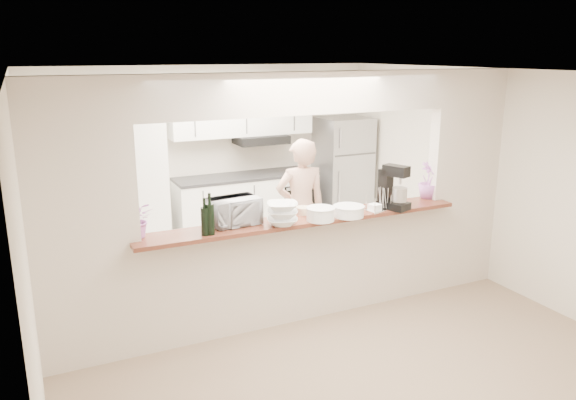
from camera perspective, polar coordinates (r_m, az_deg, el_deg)
floor at (r=5.99m, az=1.41°, el=-11.73°), size 6.00×6.00×0.00m
tile_overlay at (r=7.28m, az=-4.13°, el=-6.73°), size 5.00×2.90×0.01m
partition at (r=5.49m, az=1.50°, el=2.25°), size 5.00×0.15×2.50m
bar_counter at (r=5.75m, az=1.46°, el=-6.62°), size 3.40×0.38×1.09m
kitchen_cabinets at (r=8.01m, az=-8.58°, el=2.40°), size 3.15×0.62×2.25m
refrigerator at (r=8.86m, az=5.56°, el=2.87°), size 0.75×0.70×1.70m
flower_left at (r=5.10m, az=-15.05°, el=-1.90°), size 0.36×0.34×0.33m
wine_bottle_a at (r=5.04m, az=-8.45°, el=-2.10°), size 0.07×0.07×0.34m
wine_bottle_b at (r=5.05m, az=-7.92°, el=-1.86°), size 0.08×0.08×0.38m
toaster_oven at (r=5.33m, az=-5.49°, el=-1.15°), size 0.49×0.36×0.26m
serving_bowls at (r=5.28m, az=-0.59°, el=-1.44°), size 0.37×0.37×0.21m
plate_stack_a at (r=5.45m, az=3.32°, el=-1.42°), size 0.28×0.28×0.13m
plate_stack_b at (r=5.61m, az=6.19°, el=-1.12°), size 0.31×0.31×0.11m
red_bowl at (r=5.58m, az=-0.27°, el=-1.29°), size 0.16×0.16×0.08m
tan_bowl at (r=5.67m, az=1.57°, el=-1.07°), size 0.15×0.15×0.07m
utensil_caddy at (r=5.83m, az=9.19°, el=-0.14°), size 0.28×0.19×0.24m
stand_mixer at (r=5.92m, az=10.62°, el=1.09°), size 0.30×0.36×0.46m
flower_right at (r=6.44m, az=14.11°, el=1.94°), size 0.29×0.29×0.40m
person at (r=6.70m, az=1.31°, el=-1.01°), size 0.66×0.48×1.70m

